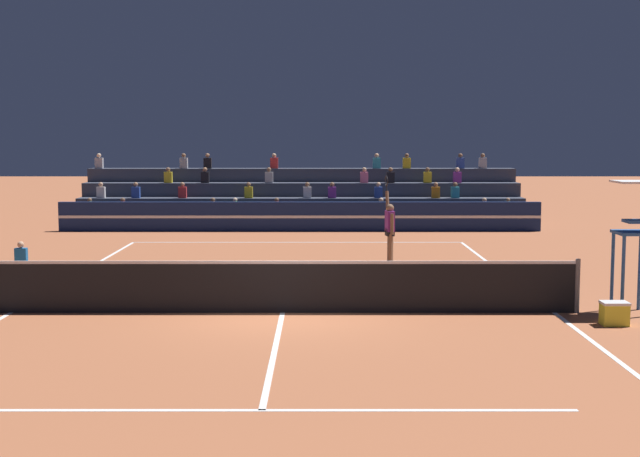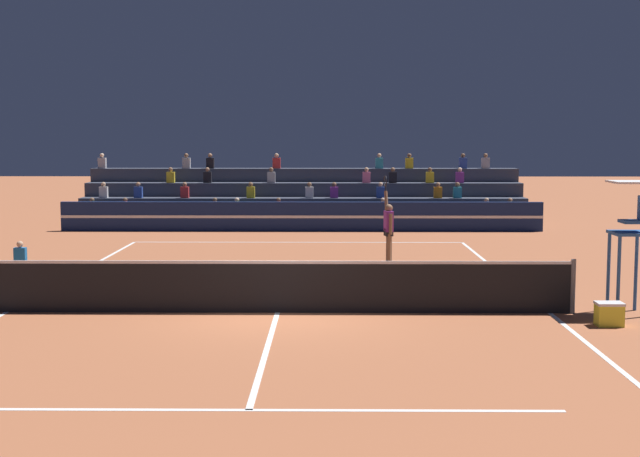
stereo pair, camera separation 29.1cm
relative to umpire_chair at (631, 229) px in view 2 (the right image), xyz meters
name	(u,v)px [view 2 (the right image)]	position (x,y,z in m)	size (l,w,h in m)	color
ground_plane	(277,313)	(-7.07, 0.00, -1.72)	(120.00, 120.00, 0.00)	#AD603D
court_lines	(277,312)	(-7.07, 0.00, -1.71)	(11.10, 23.90, 0.01)	white
tennis_net	(277,286)	(-7.07, 0.00, -1.17)	(12.00, 0.10, 1.10)	slate
sponsor_banner_wall	(301,217)	(-7.07, 15.41, -1.17)	(18.00, 0.26, 1.10)	navy
bleacher_stand	(304,203)	(-7.07, 18.58, -0.88)	(17.72, 3.80, 2.83)	#383D4C
umpire_chair	(631,229)	(0.00, 0.00, 0.00)	(0.76, 0.84, 2.67)	#285699
ball_kid_courtside	(20,261)	(-14.06, 5.12, -1.39)	(0.30, 0.36, 0.84)	black
tennis_player	(389,230)	(-4.41, 6.46, -0.73)	(0.32, 0.90, 2.50)	brown
tennis_ball	(312,275)	(-6.47, 4.73, -1.68)	(0.07, 0.07, 0.07)	#C6DB33
equipment_cooler	(609,314)	(-0.75, -1.18, -1.49)	(0.50, 0.38, 0.45)	yellow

